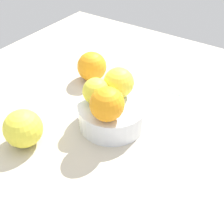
{
  "coord_description": "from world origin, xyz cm",
  "views": [
    {
      "loc": [
        42.52,
        28.6,
        46.61
      ],
      "look_at": [
        0.0,
        0.0,
        3.56
      ],
      "focal_mm": 44.54,
      "sensor_mm": 36.0,
      "label": 1
    }
  ],
  "objects_px": {
    "fruit_bowl": "(112,114)",
    "orange_in_bowl_1": "(107,104)",
    "orange_in_bowl_2": "(96,91)",
    "orange_loose_1": "(92,67)",
    "folded_napkin": "(167,78)",
    "orange_loose_0": "(23,128)",
    "orange_in_bowl_0": "(119,83)"
  },
  "relations": [
    {
      "from": "fruit_bowl",
      "to": "orange_in_bowl_1",
      "type": "distance_m",
      "value": 0.08
    },
    {
      "from": "orange_in_bowl_0",
      "to": "orange_loose_1",
      "type": "distance_m",
      "value": 0.19
    },
    {
      "from": "orange_in_bowl_0",
      "to": "orange_in_bowl_1",
      "type": "relative_size",
      "value": 0.96
    },
    {
      "from": "orange_in_bowl_2",
      "to": "orange_loose_1",
      "type": "distance_m",
      "value": 0.2
    },
    {
      "from": "orange_loose_0",
      "to": "orange_loose_1",
      "type": "xyz_separation_m",
      "value": [
        -0.3,
        -0.03,
        -0.0
      ]
    },
    {
      "from": "orange_in_bowl_1",
      "to": "orange_in_bowl_2",
      "type": "relative_size",
      "value": 1.21
    },
    {
      "from": "fruit_bowl",
      "to": "orange_in_bowl_2",
      "type": "xyz_separation_m",
      "value": [
        0.01,
        -0.04,
        0.06
      ]
    },
    {
      "from": "fruit_bowl",
      "to": "orange_loose_1",
      "type": "height_order",
      "value": "orange_loose_1"
    },
    {
      "from": "orange_in_bowl_0",
      "to": "folded_napkin",
      "type": "relative_size",
      "value": 0.53
    },
    {
      "from": "folded_napkin",
      "to": "fruit_bowl",
      "type": "bearing_deg",
      "value": -5.63
    },
    {
      "from": "orange_in_bowl_0",
      "to": "orange_loose_0",
      "type": "height_order",
      "value": "orange_in_bowl_0"
    },
    {
      "from": "orange_in_bowl_0",
      "to": "orange_in_bowl_1",
      "type": "bearing_deg",
      "value": 16.47
    },
    {
      "from": "orange_in_bowl_2",
      "to": "orange_loose_0",
      "type": "height_order",
      "value": "orange_in_bowl_2"
    },
    {
      "from": "orange_loose_0",
      "to": "orange_loose_1",
      "type": "bearing_deg",
      "value": -173.47
    },
    {
      "from": "orange_loose_1",
      "to": "orange_loose_0",
      "type": "bearing_deg",
      "value": 6.53
    },
    {
      "from": "orange_in_bowl_2",
      "to": "folded_napkin",
      "type": "relative_size",
      "value": 0.46
    },
    {
      "from": "orange_in_bowl_1",
      "to": "orange_in_bowl_2",
      "type": "distance_m",
      "value": 0.06
    },
    {
      "from": "orange_in_bowl_2",
      "to": "orange_loose_1",
      "type": "relative_size",
      "value": 0.73
    },
    {
      "from": "orange_in_bowl_1",
      "to": "orange_loose_1",
      "type": "relative_size",
      "value": 0.88
    },
    {
      "from": "orange_loose_0",
      "to": "fruit_bowl",
      "type": "bearing_deg",
      "value": 142.52
    },
    {
      "from": "orange_loose_0",
      "to": "folded_napkin",
      "type": "distance_m",
      "value": 0.46
    },
    {
      "from": "orange_in_bowl_0",
      "to": "folded_napkin",
      "type": "bearing_deg",
      "value": 171.59
    },
    {
      "from": "orange_in_bowl_2",
      "to": "orange_loose_1",
      "type": "bearing_deg",
      "value": -139.43
    },
    {
      "from": "orange_in_bowl_1",
      "to": "orange_in_bowl_2",
      "type": "bearing_deg",
      "value": -120.74
    },
    {
      "from": "orange_loose_0",
      "to": "folded_napkin",
      "type": "height_order",
      "value": "orange_loose_0"
    },
    {
      "from": "fruit_bowl",
      "to": "orange_in_bowl_2",
      "type": "distance_m",
      "value": 0.07
    },
    {
      "from": "orange_in_bowl_0",
      "to": "orange_loose_1",
      "type": "xyz_separation_m",
      "value": [
        -0.09,
        -0.15,
        -0.05
      ]
    },
    {
      "from": "orange_loose_1",
      "to": "folded_napkin",
      "type": "height_order",
      "value": "orange_loose_1"
    },
    {
      "from": "orange_loose_0",
      "to": "orange_in_bowl_2",
      "type": "bearing_deg",
      "value": 149.04
    },
    {
      "from": "orange_in_bowl_1",
      "to": "orange_loose_1",
      "type": "xyz_separation_m",
      "value": [
        -0.18,
        -0.18,
        -0.05
      ]
    },
    {
      "from": "orange_in_bowl_2",
      "to": "orange_loose_0",
      "type": "distance_m",
      "value": 0.18
    },
    {
      "from": "orange_in_bowl_1",
      "to": "folded_napkin",
      "type": "xyz_separation_m",
      "value": [
        -0.31,
        0.01,
        -0.1
      ]
    }
  ]
}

